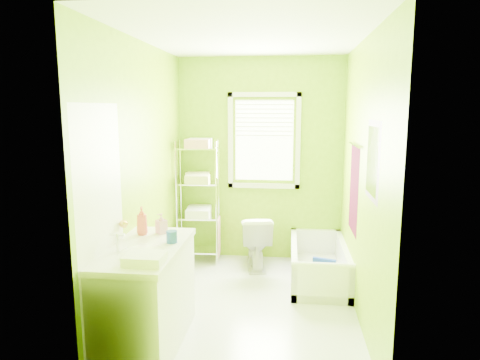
# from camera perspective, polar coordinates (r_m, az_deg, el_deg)

# --- Properties ---
(ground) EXTENTS (2.90, 2.90, 0.00)m
(ground) POSITION_cam_1_polar(r_m,az_deg,el_deg) (4.49, 1.19, -16.36)
(ground) COLOR silver
(ground) RESTS_ON ground
(room_envelope) EXTENTS (2.14, 2.94, 2.62)m
(room_envelope) POSITION_cam_1_polar(r_m,az_deg,el_deg) (4.06, 1.27, 3.68)
(room_envelope) COLOR #7BAA08
(room_envelope) RESTS_ON ground
(window) EXTENTS (0.92, 0.05, 1.22)m
(window) POSITION_cam_1_polar(r_m,az_deg,el_deg) (5.46, 3.23, 5.90)
(window) COLOR white
(window) RESTS_ON ground
(door) EXTENTS (0.09, 0.80, 2.00)m
(door) POSITION_cam_1_polar(r_m,az_deg,el_deg) (3.47, -17.86, -7.00)
(door) COLOR white
(door) RESTS_ON ground
(right_wall_decor) EXTENTS (0.04, 1.48, 1.17)m
(right_wall_decor) POSITION_cam_1_polar(r_m,az_deg,el_deg) (4.10, 15.78, 0.19)
(right_wall_decor) COLOR #48081E
(right_wall_decor) RESTS_ON ground
(bathtub) EXTENTS (0.63, 1.35, 0.44)m
(bathtub) POSITION_cam_1_polar(r_m,az_deg,el_deg) (5.10, 10.44, -11.53)
(bathtub) COLOR white
(bathtub) RESTS_ON ground
(toilet) EXTENTS (0.48, 0.71, 0.67)m
(toilet) POSITION_cam_1_polar(r_m,az_deg,el_deg) (5.36, 2.09, -8.12)
(toilet) COLOR white
(toilet) RESTS_ON ground
(vanity) EXTENTS (0.59, 1.14, 1.11)m
(vanity) POSITION_cam_1_polar(r_m,az_deg,el_deg) (3.72, -12.38, -14.56)
(vanity) COLOR silver
(vanity) RESTS_ON ground
(wire_shelf_unit) EXTENTS (0.55, 0.44, 1.59)m
(wire_shelf_unit) POSITION_cam_1_polar(r_m,az_deg,el_deg) (5.44, -5.42, -1.02)
(wire_shelf_unit) COLOR silver
(wire_shelf_unit) RESTS_ON ground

